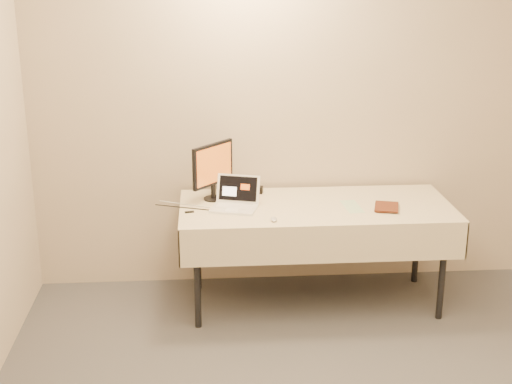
{
  "coord_description": "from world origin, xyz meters",
  "views": [
    {
      "loc": [
        -0.75,
        -2.52,
        2.33
      ],
      "look_at": [
        -0.42,
        1.99,
        0.86
      ],
      "focal_mm": 50.0,
      "sensor_mm": 36.0,
      "label": 1
    }
  ],
  "objects": [
    {
      "name": "monitor",
      "position": [
        -0.7,
        2.22,
        0.97
      ],
      "size": [
        0.28,
        0.31,
        0.4
      ],
      "rotation": [
        0.0,
        0.0,
        0.83
      ],
      "color": "black",
      "rests_on": "table"
    },
    {
      "name": "clicker",
      "position": [
        -0.32,
        1.76,
        0.75
      ],
      "size": [
        0.05,
        0.09,
        0.02
      ],
      "primitive_type": "ellipsoid",
      "rotation": [
        0.0,
        0.0,
        -0.07
      ],
      "color": "#BDBDBF",
      "rests_on": "table"
    },
    {
      "name": "book",
      "position": [
        0.39,
        1.96,
        0.84
      ],
      "size": [
        0.16,
        0.06,
        0.21
      ],
      "primitive_type": "imported",
      "rotation": [
        0.0,
        0.0,
        -0.27
      ],
      "color": "maroon",
      "rests_on": "table"
    },
    {
      "name": "usb_dongle",
      "position": [
        -0.86,
        1.95,
        0.74
      ],
      "size": [
        0.06,
        0.03,
        0.01
      ],
      "primitive_type": "cube",
      "rotation": [
        0.0,
        0.0,
        0.22
      ],
      "color": "black",
      "rests_on": "table"
    },
    {
      "name": "back_wall",
      "position": [
        0.0,
        2.5,
        1.35
      ],
      "size": [
        4.0,
        0.1,
        2.7
      ],
      "primitive_type": "cube",
      "color": "#C3B19D",
      "rests_on": "ground"
    },
    {
      "name": "alarm_clock",
      "position": [
        -0.4,
        2.34,
        0.76
      ],
      "size": [
        0.13,
        0.08,
        0.05
      ],
      "rotation": [
        0.0,
        0.0,
        -0.27
      ],
      "color": "black",
      "rests_on": "table"
    },
    {
      "name": "paper_form",
      "position": [
        0.24,
        2.0,
        0.74
      ],
      "size": [
        0.12,
        0.28,
        0.0
      ],
      "primitive_type": "cube",
      "rotation": [
        0.0,
        0.0,
        0.07
      ],
      "color": "#B5D6AA",
      "rests_on": "table"
    },
    {
      "name": "table",
      "position": [
        0.0,
        2.05,
        0.68
      ],
      "size": [
        1.86,
        0.81,
        0.74
      ],
      "color": "black",
      "rests_on": "ground"
    },
    {
      "name": "laptop",
      "position": [
        -0.55,
        2.04,
        0.79
      ],
      "size": [
        0.36,
        0.34,
        0.2
      ],
      "rotation": [
        0.0,
        0.0,
        -0.28
      ],
      "color": "white",
      "rests_on": "table"
    }
  ]
}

